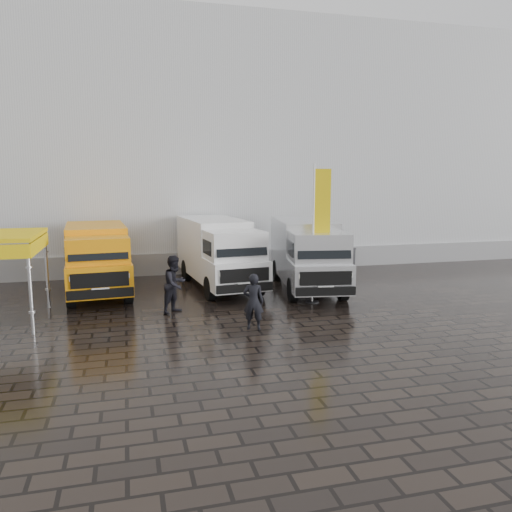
% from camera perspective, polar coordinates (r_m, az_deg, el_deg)
% --- Properties ---
extents(ground, '(120.00, 120.00, 0.00)m').
position_cam_1_polar(ground, '(16.72, 6.89, -6.44)').
color(ground, black).
rests_on(ground, ground).
extents(exhibition_hall, '(44.00, 16.00, 12.00)m').
position_cam_1_polar(exhibition_hall, '(32.04, -0.17, 11.70)').
color(exhibition_hall, silver).
rests_on(exhibition_hall, ground).
extents(hall_plinth, '(44.00, 0.15, 1.00)m').
position_cam_1_polar(hall_plinth, '(24.59, 4.51, -0.30)').
color(hall_plinth, gray).
rests_on(hall_plinth, ground).
extents(van_yellow, '(2.60, 5.80, 2.61)m').
position_cam_1_polar(van_yellow, '(19.88, -17.68, -0.52)').
color(van_yellow, orange).
rests_on(van_yellow, ground).
extents(van_white, '(2.74, 6.50, 2.74)m').
position_cam_1_polar(van_white, '(20.24, -4.25, 0.23)').
color(van_white, white).
rests_on(van_white, ground).
extents(van_silver, '(3.04, 6.54, 2.73)m').
position_cam_1_polar(van_silver, '(19.94, 5.86, 0.06)').
color(van_silver, silver).
rests_on(van_silver, ground).
extents(flagpole, '(0.88, 0.50, 4.92)m').
position_cam_1_polar(flagpole, '(17.68, 7.12, 3.43)').
color(flagpole, black).
rests_on(flagpole, ground).
extents(wheelie_bin, '(0.78, 0.78, 1.02)m').
position_cam_1_polar(wheelie_bin, '(24.95, 10.34, -0.26)').
color(wheelie_bin, black).
rests_on(wheelie_bin, ground).
extents(person_front, '(0.71, 0.58, 1.67)m').
position_cam_1_polar(person_front, '(14.62, -0.30, -5.23)').
color(person_front, black).
rests_on(person_front, ground).
extents(person_tent, '(1.17, 1.17, 1.91)m').
position_cam_1_polar(person_tent, '(16.62, -9.24, -3.20)').
color(person_tent, black).
rests_on(person_tent, ground).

